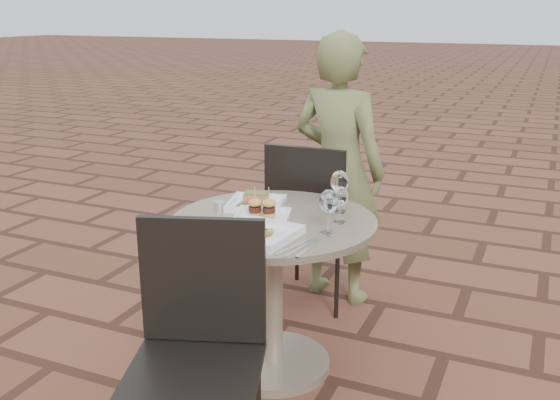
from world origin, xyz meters
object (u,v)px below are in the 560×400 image
at_px(cafe_table, 274,271).
at_px(plate_sliders, 262,214).
at_px(diner, 338,170).
at_px(plate_salmon, 256,202).
at_px(chair_near, 198,334).
at_px(chair_far, 311,212).
at_px(plate_tuna, 259,233).

distance_m(cafe_table, plate_sliders, 0.28).
relative_size(diner, plate_sliders, 5.23).
bearing_deg(cafe_table, plate_salmon, 138.63).
bearing_deg(plate_salmon, diner, 77.56).
height_order(chair_near, plate_salmon, chair_near).
distance_m(cafe_table, plate_salmon, 0.33).
height_order(cafe_table, plate_sliders, plate_sliders).
xyz_separation_m(cafe_table, plate_salmon, (-0.15, 0.13, 0.27)).
bearing_deg(diner, cafe_table, 99.55).
height_order(chair_far, plate_salmon, chair_far).
height_order(chair_far, diner, diner).
bearing_deg(chair_near, plate_salmon, 83.80).
relative_size(cafe_table, diner, 0.60).
distance_m(chair_far, plate_sliders, 0.74).
height_order(chair_near, diner, diner).
bearing_deg(chair_near, plate_tuna, 71.90).
distance_m(chair_near, plate_tuna, 0.53).
xyz_separation_m(diner, plate_tuna, (0.03, -1.08, -0.00)).
bearing_deg(chair_far, chair_near, 94.57).
relative_size(plate_sliders, plate_tuna, 0.93).
bearing_deg(plate_salmon, cafe_table, -41.37).
bearing_deg(chair_far, diner, -117.35).
relative_size(cafe_table, plate_tuna, 2.90).
bearing_deg(cafe_table, plate_sliders, -137.16).
bearing_deg(chair_near, cafe_table, 74.61).
xyz_separation_m(plate_sliders, plate_tuna, (0.08, -0.19, -0.01)).
bearing_deg(diner, chair_near, 101.48).
bearing_deg(plate_tuna, plate_sliders, 111.49).
bearing_deg(diner, plate_tuna, 101.69).
distance_m(cafe_table, chair_near, 0.73).
xyz_separation_m(chair_far, plate_tuna, (0.12, -0.90, 0.20)).
xyz_separation_m(plate_salmon, plate_tuna, (0.19, -0.36, -0.00)).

